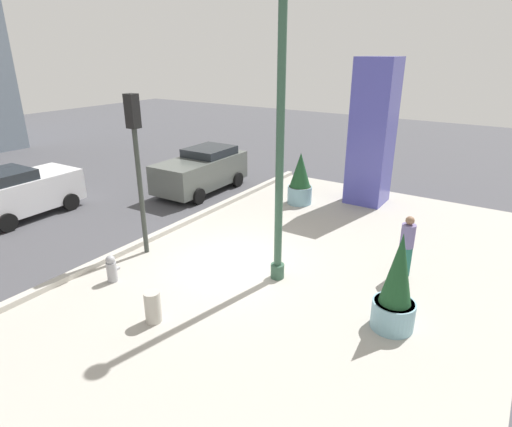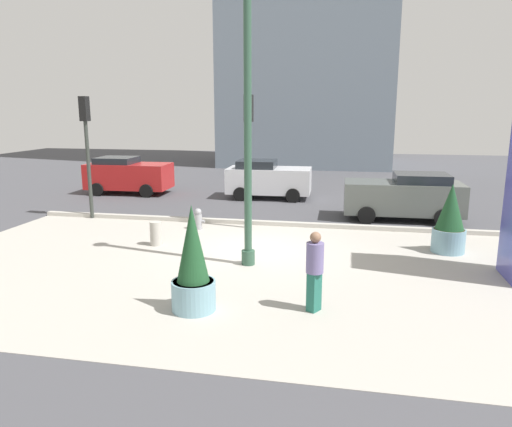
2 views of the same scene
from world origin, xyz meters
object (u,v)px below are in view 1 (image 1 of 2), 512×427
lamp_post (280,145)px  art_pillar_blue (372,133)px  potted_plant_near_left (300,181)px  pedestrian_crossing (407,243)px  car_far_lane (20,192)px  potted_plant_by_pillar (396,289)px  car_curb_west (202,170)px  fire_hydrant (112,269)px  traffic_light_far_side (136,150)px  concrete_bollard (153,307)px

lamp_post → art_pillar_blue: bearing=1.1°
potted_plant_near_left → pedestrian_crossing: potted_plant_near_left is taller
car_far_lane → potted_plant_by_pillar: bearing=-87.0°
potted_plant_near_left → art_pillar_blue: bearing=-51.8°
art_pillar_blue → car_curb_west: bearing=111.6°
art_pillar_blue → car_far_lane: bearing=130.2°
fire_hydrant → car_far_lane: bearing=78.4°
potted_plant_by_pillar → pedestrian_crossing: bearing=10.0°
potted_plant_near_left → pedestrian_crossing: bearing=-125.2°
traffic_light_far_side → pedestrian_crossing: traffic_light_far_side is taller
traffic_light_far_side → car_curb_west: traffic_light_far_side is taller
fire_hydrant → traffic_light_far_side: 3.27m
potted_plant_near_left → fire_hydrant: potted_plant_near_left is taller
potted_plant_by_pillar → art_pillar_blue: bearing=23.4°
art_pillar_blue → potted_plant_by_pillar: bearing=-156.6°
potted_plant_near_left → concrete_bollard: potted_plant_near_left is taller
lamp_post → art_pillar_blue: lamp_post is taller
concrete_bollard → pedestrian_crossing: pedestrian_crossing is taller
potted_plant_near_left → car_curb_west: (-0.85, 4.25, -0.03)m
lamp_post → potted_plant_near_left: (5.52, 2.26, -2.64)m
lamp_post → concrete_bollard: (-3.19, 1.31, -3.20)m
concrete_bollard → pedestrian_crossing: bearing=-38.2°
lamp_post → potted_plant_by_pillar: (-0.48, -3.18, -2.61)m
potted_plant_by_pillar → potted_plant_near_left: bearing=42.2°
lamp_post → potted_plant_near_left: bearing=22.3°
art_pillar_blue → car_far_lane: size_ratio=1.38×
potted_plant_by_pillar → concrete_bollard: (-2.70, 4.49, -0.59)m
potted_plant_by_pillar → car_curb_west: 10.97m
pedestrian_crossing → car_curb_west: bearing=73.8°
concrete_bollard → fire_hydrant: bearing=73.3°
potted_plant_near_left → traffic_light_far_side: traffic_light_far_side is taller
fire_hydrant → traffic_light_far_side: traffic_light_far_side is taller
potted_plant_by_pillar → car_far_lane: potted_plant_by_pillar is taller
potted_plant_near_left → car_curb_west: 4.33m
concrete_bollard → art_pillar_blue: bearing=-6.4°
lamp_post → traffic_light_far_side: lamp_post is taller
potted_plant_by_pillar → traffic_light_far_side: traffic_light_far_side is taller
car_curb_west → pedestrian_crossing: 9.64m
potted_plant_near_left → car_far_lane: potted_plant_near_left is taller
fire_hydrant → potted_plant_by_pillar: bearing=-73.0°
car_far_lane → lamp_post: bearing=-83.3°
potted_plant_by_pillar → pedestrian_crossing: potted_plant_by_pillar is taller
art_pillar_blue → fire_hydrant: (-9.71, 3.37, -2.36)m
fire_hydrant → car_curb_west: 7.81m
concrete_bollard → traffic_light_far_side: 4.54m
potted_plant_near_left → traffic_light_far_side: 6.95m
concrete_bollard → car_curb_west: size_ratio=0.17×
traffic_light_far_side → lamp_post: bearing=-78.4°
art_pillar_blue → concrete_bollard: 10.70m
fire_hydrant → pedestrian_crossing: (4.50, -6.25, 0.58)m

